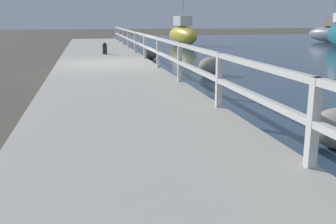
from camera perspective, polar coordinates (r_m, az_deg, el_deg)
The scene contains 8 objects.
ground_plane at distance 13.93m, azimuth -8.98°, elevation 5.75°, with size 120.00×120.00×0.00m, color #4C473D.
dock_walkway at distance 13.91m, azimuth -9.00°, elevation 6.36°, with size 3.38×36.00×0.30m.
railing at distance 14.00m, azimuth -2.51°, elevation 9.82°, with size 0.10×32.50×0.94m.
boulder_mid_strip at distance 13.01m, azimuth 6.25°, elevation 6.64°, with size 0.80×0.72×0.60m.
boulder_upstream at distance 18.25m, azimuth -2.55°, elevation 8.43°, with size 0.64×0.58×0.48m.
mooring_bollard at distance 17.58m, azimuth -9.16°, elevation 9.10°, with size 0.20×0.20×0.51m.
sailboat_yellow at distance 27.64m, azimuth 2.13°, elevation 11.26°, with size 1.80×4.32×7.48m.
sailboat_gray at distance 34.07m, azimuth 22.61°, elevation 10.56°, with size 2.63×4.31×6.64m.
Camera 1 is at (-0.64, -13.80, 1.80)m, focal length 42.00 mm.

